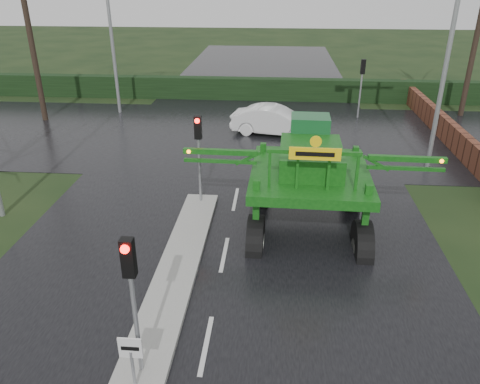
# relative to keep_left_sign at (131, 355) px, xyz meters

# --- Properties ---
(ground) EXTENTS (140.00, 140.00, 0.00)m
(ground) POSITION_rel_keep_left_sign_xyz_m (1.30, 1.50, -1.06)
(ground) COLOR black
(ground) RESTS_ON ground
(road_main) EXTENTS (14.00, 80.00, 0.02)m
(road_main) POSITION_rel_keep_left_sign_xyz_m (1.30, 11.50, -1.05)
(road_main) COLOR black
(road_main) RESTS_ON ground
(road_cross) EXTENTS (80.00, 12.00, 0.02)m
(road_cross) POSITION_rel_keep_left_sign_xyz_m (1.30, 17.50, -1.05)
(road_cross) COLOR black
(road_cross) RESTS_ON ground
(median_island) EXTENTS (1.20, 10.00, 0.16)m
(median_island) POSITION_rel_keep_left_sign_xyz_m (0.00, 4.50, -0.97)
(median_island) COLOR gray
(median_island) RESTS_ON ground
(hedge_row) EXTENTS (44.00, 0.90, 1.50)m
(hedge_row) POSITION_rel_keep_left_sign_xyz_m (1.30, 25.50, -0.31)
(hedge_row) COLOR black
(hedge_row) RESTS_ON ground
(brick_wall) EXTENTS (0.40, 20.00, 1.20)m
(brick_wall) POSITION_rel_keep_left_sign_xyz_m (11.80, 17.50, -0.46)
(brick_wall) COLOR #592D1E
(brick_wall) RESTS_ON ground
(keep_left_sign) EXTENTS (0.50, 0.07, 1.35)m
(keep_left_sign) POSITION_rel_keep_left_sign_xyz_m (0.00, 0.00, 0.00)
(keep_left_sign) COLOR gray
(keep_left_sign) RESTS_ON ground
(traffic_signal_near) EXTENTS (0.26, 0.33, 3.52)m
(traffic_signal_near) POSITION_rel_keep_left_sign_xyz_m (0.00, 0.49, 1.53)
(traffic_signal_near) COLOR gray
(traffic_signal_near) RESTS_ON ground
(traffic_signal_mid) EXTENTS (0.26, 0.33, 3.52)m
(traffic_signal_mid) POSITION_rel_keep_left_sign_xyz_m (0.00, 8.99, 1.53)
(traffic_signal_mid) COLOR gray
(traffic_signal_mid) RESTS_ON ground
(traffic_signal_far) EXTENTS (0.26, 0.33, 3.52)m
(traffic_signal_far) POSITION_rel_keep_left_sign_xyz_m (7.80, 21.51, 1.53)
(traffic_signal_far) COLOR gray
(traffic_signal_far) RESTS_ON ground
(street_light_right) EXTENTS (3.85, 0.30, 10.00)m
(street_light_right) POSITION_rel_keep_left_sign_xyz_m (9.49, 13.50, 4.93)
(street_light_right) COLOR gray
(street_light_right) RESTS_ON ground
(street_light_left_far) EXTENTS (3.85, 0.30, 10.00)m
(street_light_left_far) POSITION_rel_keep_left_sign_xyz_m (-6.89, 21.50, 4.93)
(street_light_left_far) COLOR gray
(street_light_left_far) RESTS_ON ground
(crop_sprayer) EXTENTS (8.63, 5.47, 4.82)m
(crop_sprayer) POSITION_rel_keep_left_sign_xyz_m (2.27, 6.51, 1.22)
(crop_sprayer) COLOR black
(crop_sprayer) RESTS_ON ground
(white_sedan) EXTENTS (4.92, 2.48, 1.55)m
(white_sedan) POSITION_rel_keep_left_sign_xyz_m (2.72, 17.84, -1.06)
(white_sedan) COLOR white
(white_sedan) RESTS_ON ground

